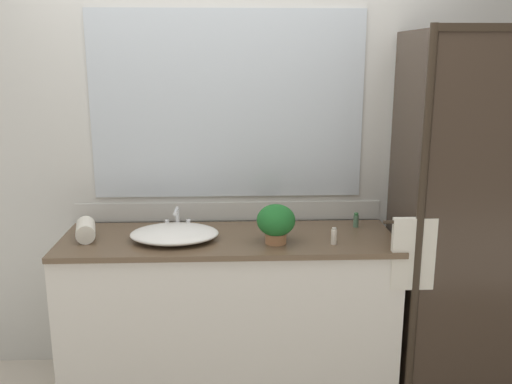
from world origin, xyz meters
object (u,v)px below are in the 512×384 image
at_px(amenity_bottle_shampoo, 356,220).
at_px(amenity_bottle_body_wash, 334,236).
at_px(faucet, 177,222).
at_px(potted_plant, 276,222).
at_px(rolled_towel_near_edge, 85,230).
at_px(sink_basin, 174,234).
at_px(amenity_bottle_conditioner, 282,221).

bearing_deg(amenity_bottle_shampoo, amenity_bottle_body_wash, -121.37).
relative_size(faucet, potted_plant, 0.82).
bearing_deg(rolled_towel_near_edge, amenity_bottle_shampoo, 6.16).
bearing_deg(sink_basin, amenity_bottle_conditioner, 18.99).
bearing_deg(amenity_bottle_body_wash, faucet, 162.18).
bearing_deg(amenity_bottle_conditioner, amenity_bottle_body_wash, -51.17).
bearing_deg(faucet, amenity_bottle_body_wash, -17.82).
bearing_deg(faucet, amenity_bottle_conditioner, 3.60).
relative_size(sink_basin, rolled_towel_near_edge, 2.36).
xyz_separation_m(amenity_bottle_conditioner, rolled_towel_near_edge, (-1.06, -0.17, 0.02)).
relative_size(faucet, amenity_bottle_shampoo, 2.05).
relative_size(amenity_bottle_shampoo, amenity_bottle_conditioner, 1.12).
height_order(potted_plant, rolled_towel_near_edge, potted_plant).
relative_size(amenity_bottle_body_wash, rolled_towel_near_edge, 0.45).
relative_size(sink_basin, potted_plant, 2.26).
bearing_deg(potted_plant, amenity_bottle_body_wash, -5.71).
height_order(amenity_bottle_body_wash, amenity_bottle_conditioner, amenity_bottle_body_wash).
xyz_separation_m(amenity_bottle_shampoo, rolled_towel_near_edge, (-1.49, -0.16, 0.01)).
distance_m(amenity_bottle_conditioner, rolled_towel_near_edge, 1.08).
distance_m(potted_plant, amenity_bottle_body_wash, 0.31).
distance_m(sink_basin, amenity_bottle_body_wash, 0.84).
bearing_deg(amenity_bottle_body_wash, amenity_bottle_shampoo, 58.63).
height_order(faucet, rolled_towel_near_edge, faucet).
relative_size(faucet, amenity_bottle_conditioner, 2.29).
distance_m(sink_basin, amenity_bottle_shampoo, 1.03).
bearing_deg(amenity_bottle_conditioner, rolled_towel_near_edge, -170.75).
xyz_separation_m(potted_plant, rolled_towel_near_edge, (-1.01, 0.10, -0.07)).
bearing_deg(amenity_bottle_conditioner, amenity_bottle_shampoo, -1.70).
height_order(sink_basin, faucet, faucet).
bearing_deg(potted_plant, amenity_bottle_shampoo, 28.79).
distance_m(sink_basin, rolled_towel_near_edge, 0.48).
height_order(faucet, amenity_bottle_conditioner, faucet).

